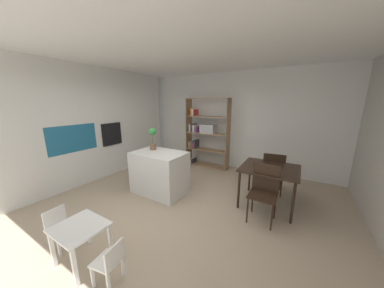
{
  "coord_description": "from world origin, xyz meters",
  "views": [
    {
      "loc": [
        1.98,
        -2.57,
        1.98
      ],
      "look_at": [
        -0.05,
        0.84,
        1.07
      ],
      "focal_mm": 17.17,
      "sensor_mm": 36.0,
      "label": 1
    }
  ],
  "objects_px": {
    "potted_plant_on_island": "(153,137)",
    "child_table": "(80,233)",
    "built_in_oven": "(112,134)",
    "child_chair_left": "(59,226)",
    "kitchen_island": "(160,172)",
    "dining_chair_far": "(273,170)",
    "dining_chair_near": "(264,188)",
    "dining_table": "(269,171)",
    "open_bookshelf": "(204,132)",
    "child_chair_right": "(110,261)"
  },
  "relations": [
    {
      "from": "dining_table",
      "to": "dining_chair_near",
      "type": "xyz_separation_m",
      "value": [
        0.0,
        -0.49,
        -0.12
      ]
    },
    {
      "from": "potted_plant_on_island",
      "to": "built_in_oven",
      "type": "bearing_deg",
      "value": 176.71
    },
    {
      "from": "built_in_oven",
      "to": "child_table",
      "type": "xyz_separation_m",
      "value": [
        2.24,
        -2.15,
        -0.7
      ]
    },
    {
      "from": "kitchen_island",
      "to": "built_in_oven",
      "type": "bearing_deg",
      "value": 173.55
    },
    {
      "from": "potted_plant_on_island",
      "to": "child_table",
      "type": "height_order",
      "value": "potted_plant_on_island"
    },
    {
      "from": "child_chair_left",
      "to": "dining_table",
      "type": "height_order",
      "value": "dining_table"
    },
    {
      "from": "built_in_oven",
      "to": "child_chair_right",
      "type": "relative_size",
      "value": 1.17
    },
    {
      "from": "kitchen_island",
      "to": "dining_chair_far",
      "type": "distance_m",
      "value": 2.45
    },
    {
      "from": "kitchen_island",
      "to": "open_bookshelf",
      "type": "distance_m",
      "value": 2.17
    },
    {
      "from": "kitchen_island",
      "to": "dining_chair_near",
      "type": "distance_m",
      "value": 2.16
    },
    {
      "from": "child_table",
      "to": "child_chair_right",
      "type": "height_order",
      "value": "child_table"
    },
    {
      "from": "dining_table",
      "to": "dining_chair_near",
      "type": "height_order",
      "value": "dining_chair_near"
    },
    {
      "from": "kitchen_island",
      "to": "child_table",
      "type": "bearing_deg",
      "value": -78.18
    },
    {
      "from": "kitchen_island",
      "to": "open_bookshelf",
      "type": "bearing_deg",
      "value": 89.17
    },
    {
      "from": "potted_plant_on_island",
      "to": "dining_chair_near",
      "type": "xyz_separation_m",
      "value": [
        2.42,
        0.06,
        -0.64
      ]
    },
    {
      "from": "kitchen_island",
      "to": "potted_plant_on_island",
      "type": "relative_size",
      "value": 2.29
    },
    {
      "from": "child_chair_left",
      "to": "dining_chair_near",
      "type": "height_order",
      "value": "dining_chair_near"
    },
    {
      "from": "child_chair_right",
      "to": "dining_chair_near",
      "type": "xyz_separation_m",
      "value": [
        1.21,
        2.11,
        0.28
      ]
    },
    {
      "from": "potted_plant_on_island",
      "to": "kitchen_island",
      "type": "bearing_deg",
      "value": -23.52
    },
    {
      "from": "open_bookshelf",
      "to": "dining_chair_near",
      "type": "xyz_separation_m",
      "value": [
        2.12,
        -1.91,
        -0.49
      ]
    },
    {
      "from": "dining_table",
      "to": "dining_chair_near",
      "type": "bearing_deg",
      "value": -89.95
    },
    {
      "from": "kitchen_island",
      "to": "dining_table",
      "type": "xyz_separation_m",
      "value": [
        2.15,
        0.66,
        0.23
      ]
    },
    {
      "from": "child_table",
      "to": "dining_table",
      "type": "distance_m",
      "value": 3.14
    },
    {
      "from": "kitchen_island",
      "to": "dining_chair_far",
      "type": "relative_size",
      "value": 1.21
    },
    {
      "from": "kitchen_island",
      "to": "dining_chair_near",
      "type": "relative_size",
      "value": 1.18
    },
    {
      "from": "built_in_oven",
      "to": "dining_chair_far",
      "type": "relative_size",
      "value": 0.64
    },
    {
      "from": "open_bookshelf",
      "to": "child_chair_left",
      "type": "xyz_separation_m",
      "value": [
        -0.16,
        -4.03,
        -0.75
      ]
    },
    {
      "from": "child_chair_left",
      "to": "dining_table",
      "type": "distance_m",
      "value": 3.48
    },
    {
      "from": "child_table",
      "to": "child_chair_left",
      "type": "relative_size",
      "value": 1.04
    },
    {
      "from": "dining_chair_far",
      "to": "dining_table",
      "type": "bearing_deg",
      "value": 81.07
    },
    {
      "from": "child_chair_right",
      "to": "dining_table",
      "type": "relative_size",
      "value": 0.5
    },
    {
      "from": "open_bookshelf",
      "to": "dining_chair_far",
      "type": "distance_m",
      "value": 2.37
    },
    {
      "from": "child_chair_left",
      "to": "dining_chair_near",
      "type": "bearing_deg",
      "value": -50.57
    },
    {
      "from": "potted_plant_on_island",
      "to": "dining_chair_near",
      "type": "distance_m",
      "value": 2.5
    },
    {
      "from": "child_chair_left",
      "to": "child_table",
      "type": "bearing_deg",
      "value": -93.13
    },
    {
      "from": "child_table",
      "to": "child_chair_left",
      "type": "bearing_deg",
      "value": -179.7
    },
    {
      "from": "potted_plant_on_island",
      "to": "child_table",
      "type": "xyz_separation_m",
      "value": [
        0.68,
        -2.06,
        -0.78
      ]
    },
    {
      "from": "child_chair_left",
      "to": "dining_chair_far",
      "type": "height_order",
      "value": "dining_chair_far"
    },
    {
      "from": "built_in_oven",
      "to": "child_chair_left",
      "type": "xyz_separation_m",
      "value": [
        1.7,
        -2.15,
        -0.81
      ]
    },
    {
      "from": "child_table",
      "to": "dining_table",
      "type": "xyz_separation_m",
      "value": [
        1.74,
        2.6,
        0.26
      ]
    },
    {
      "from": "child_table",
      "to": "child_chair_left",
      "type": "xyz_separation_m",
      "value": [
        -0.54,
        -0.0,
        -0.12
      ]
    },
    {
      "from": "child_table",
      "to": "dining_chair_near",
      "type": "bearing_deg",
      "value": 50.51
    },
    {
      "from": "child_chair_right",
      "to": "child_chair_left",
      "type": "relative_size",
      "value": 0.91
    },
    {
      "from": "kitchen_island",
      "to": "open_bookshelf",
      "type": "relative_size",
      "value": 0.54
    },
    {
      "from": "built_in_oven",
      "to": "child_chair_left",
      "type": "height_order",
      "value": "built_in_oven"
    },
    {
      "from": "dining_table",
      "to": "dining_chair_far",
      "type": "bearing_deg",
      "value": 88.59
    },
    {
      "from": "built_in_oven",
      "to": "dining_chair_far",
      "type": "bearing_deg",
      "value": 13.42
    },
    {
      "from": "child_chair_right",
      "to": "dining_chair_near",
      "type": "relative_size",
      "value": 0.53
    },
    {
      "from": "kitchen_island",
      "to": "child_chair_left",
      "type": "bearing_deg",
      "value": -93.91
    },
    {
      "from": "dining_table",
      "to": "dining_chair_near",
      "type": "distance_m",
      "value": 0.5
    }
  ]
}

